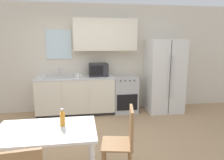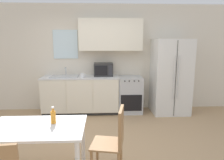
# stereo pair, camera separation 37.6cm
# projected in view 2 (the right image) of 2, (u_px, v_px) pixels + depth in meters

# --- Properties ---
(ground_plane) EXTENTS (12.00, 12.00, 0.00)m
(ground_plane) POSITION_uv_depth(u_px,v_px,m) (91.00, 145.00, 3.45)
(ground_plane) COLOR tan
(wall_back) EXTENTS (12.00, 0.38, 2.70)m
(wall_back) POSITION_uv_depth(u_px,v_px,m) (97.00, 54.00, 5.13)
(wall_back) COLOR beige
(wall_back) RESTS_ON ground_plane
(kitchen_counter) EXTENTS (1.88, 0.63, 0.92)m
(kitchen_counter) POSITION_uv_depth(u_px,v_px,m) (81.00, 95.00, 4.99)
(kitchen_counter) COLOR #333333
(kitchen_counter) RESTS_ON ground_plane
(oven_range) EXTENTS (0.59, 0.61, 0.91)m
(oven_range) POSITION_uv_depth(u_px,v_px,m) (130.00, 94.00, 5.06)
(oven_range) COLOR #B7BABC
(oven_range) RESTS_ON ground_plane
(refrigerator) EXTENTS (0.88, 0.78, 1.83)m
(refrigerator) POSITION_uv_depth(u_px,v_px,m) (170.00, 77.00, 4.95)
(refrigerator) COLOR silver
(refrigerator) RESTS_ON ground_plane
(kitchen_sink) EXTENTS (0.67, 0.46, 0.21)m
(kitchen_sink) POSITION_uv_depth(u_px,v_px,m) (65.00, 76.00, 4.90)
(kitchen_sink) COLOR #B7BABC
(kitchen_sink) RESTS_ON kitchen_counter
(microwave) EXTENTS (0.47, 0.37, 0.32)m
(microwave) POSITION_uv_depth(u_px,v_px,m) (103.00, 69.00, 5.00)
(microwave) COLOR #282828
(microwave) RESTS_ON kitchen_counter
(coffee_mug) EXTENTS (0.12, 0.08, 0.10)m
(coffee_mug) POSITION_uv_depth(u_px,v_px,m) (83.00, 75.00, 4.78)
(coffee_mug) COLOR white
(coffee_mug) RESTS_ON kitchen_counter
(dining_table) EXTENTS (1.20, 0.76, 0.72)m
(dining_table) POSITION_uv_depth(u_px,v_px,m) (36.00, 134.00, 2.48)
(dining_table) COLOR white
(dining_table) RESTS_ON ground_plane
(dining_chair_side) EXTENTS (0.47, 0.47, 0.93)m
(dining_chair_side) POSITION_uv_depth(u_px,v_px,m) (114.00, 137.00, 2.58)
(dining_chair_side) COLOR #997047
(dining_chair_side) RESTS_ON ground_plane
(drink_bottle) EXTENTS (0.06, 0.06, 0.22)m
(drink_bottle) POSITION_uv_depth(u_px,v_px,m) (53.00, 117.00, 2.54)
(drink_bottle) COLOR orange
(drink_bottle) RESTS_ON dining_table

